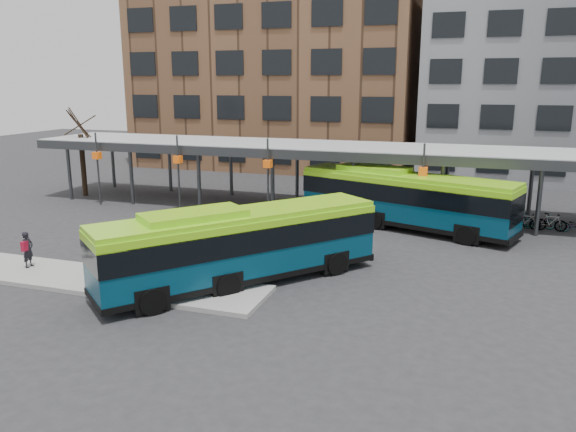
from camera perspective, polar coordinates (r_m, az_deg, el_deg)
The scene contains 10 objects.
ground at distance 24.26m, azimuth -3.37°, elevation -5.88°, with size 120.00×120.00×0.00m, color #28282B.
boarding_island at distance 24.36m, azimuth -18.26°, elevation -6.26°, with size 14.00×3.00×0.18m, color gray.
canopy at distance 35.41m, azimuth 4.24°, elevation 6.77°, with size 40.00×6.53×4.80m.
tree at distance 42.91m, azimuth -20.12°, elevation 5.18°, with size 1.64×1.64×5.60m.
building_brick at distance 56.45m, azimuth -0.83°, elevation 16.52°, with size 26.00×14.00×22.00m, color brown.
building_grey at distance 53.77m, azimuth 27.26°, elevation 14.16°, with size 24.00×14.00×20.00m, color slate.
bus_front at distance 22.67m, azimuth -4.95°, elevation -2.81°, with size 9.51×10.68×3.26m.
bus_rear at distance 31.95m, azimuth 11.73°, elevation 1.85°, with size 12.31×6.35×3.34m.
pedestrian at distance 26.75m, azimuth -24.93°, elevation -3.09°, with size 0.43×0.64×1.58m.
bike_rack at distance 34.19m, azimuth 24.26°, elevation -0.52°, with size 4.70×1.56×1.01m.
Camera 1 is at (8.57, -21.22, 8.05)m, focal length 35.00 mm.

